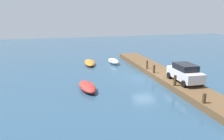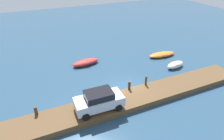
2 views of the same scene
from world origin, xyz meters
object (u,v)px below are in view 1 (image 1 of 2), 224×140
Objects in this scene: dinghy_white at (113,61)px; mooring_post_mid_east at (154,69)px; mooring_post_west at (204,98)px; rowboat_orange at (90,63)px; rowboat_red at (87,87)px; parked_car at (185,73)px; mooring_post_east at (147,65)px; mooring_post_mid_west at (175,80)px.

dinghy_white is 3.00× the size of mooring_post_mid_east.
mooring_post_west is 0.84× the size of mooring_post_mid_east.
rowboat_orange is 10.31m from mooring_post_mid_east.
rowboat_orange is 10.80m from rowboat_red.
mooring_post_west is (-17.42, -5.86, 0.68)m from rowboat_orange.
mooring_post_mid_east is at bearing 22.94° from parked_car.
parked_car is (-12.26, -7.36, 1.22)m from rowboat_orange.
rowboat_red is at bearing 81.49° from parked_car.
dinghy_white is at bearing 20.18° from parked_car.
dinghy_white is 3.39m from rowboat_orange.
parked_car is (-1.65, -9.37, 1.15)m from rowboat_red.
parked_car reaches higher than mooring_post_mid_east.
mooring_post_mid_east is at bearing -81.18° from rowboat_red.
parked_car is (-11.83, -4.00, 1.12)m from dinghy_white.
dinghy_white is 0.68× the size of rowboat_orange.
parked_car reaches higher than mooring_post_west.
rowboat_orange is at bearing -17.26° from rowboat_red.
dinghy_white is at bearing 17.36° from mooring_post_mid_east.
mooring_post_east is (10.93, 0.00, 0.13)m from mooring_post_west.
mooring_post_mid_east is (-8.45, -5.86, 0.76)m from rowboat_orange.
dinghy_white reaches higher than rowboat_orange.
dinghy_white is at bearing -34.35° from rowboat_red.
rowboat_orange is 4.39× the size of mooring_post_mid_east.
mooring_post_mid_west is 0.23× the size of parked_car.
mooring_post_east is at bearing -167.49° from dinghy_white.
dinghy_white is at bearing 8.39° from mooring_post_west.
mooring_post_mid_west is (4.37, 0.00, 0.11)m from mooring_post_west.
mooring_post_west is at bearing 178.42° from dinghy_white.
mooring_post_west is at bearing -157.49° from rowboat_orange.
rowboat_red is at bearing 105.39° from mooring_post_mid_east.
mooring_post_mid_west is (-13.05, -5.86, 0.79)m from rowboat_orange.
rowboat_orange is 8.78m from mooring_post_east.
rowboat_orange is 18.39m from mooring_post_west.
mooring_post_mid_east is 0.89× the size of mooring_post_east.
rowboat_orange is at bearing 72.68° from dinghy_white.
mooring_post_mid_west is at bearing -113.78° from rowboat_red.
mooring_post_mid_east is (4.60, 0.00, -0.04)m from mooring_post_mid_west.
dinghy_white is 12.54m from parked_car.
mooring_post_mid_west is at bearing -178.74° from dinghy_white.
mooring_post_west is at bearing 180.00° from mooring_post_mid_east.
rowboat_red is 8.91m from mooring_post_east.
mooring_post_east is at bearing 0.00° from mooring_post_mid_west.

